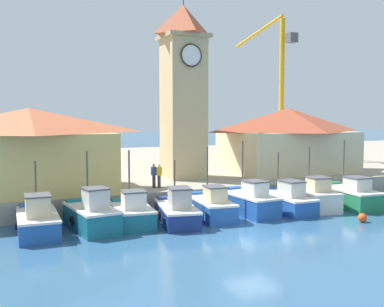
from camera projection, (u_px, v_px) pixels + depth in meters
ground_plane at (253, 238)px, 22.53m from camera, size 300.00×300.00×0.00m
quay_wharf at (117, 168)px, 47.75m from camera, size 120.00×40.00×1.28m
fishing_boat_far_left at (37, 220)px, 23.20m from camera, size 2.15×4.81×3.76m
fishing_boat_left_outer at (92, 215)px, 24.10m from camera, size 2.48×4.62×4.23m
fishing_boat_left_inner at (131, 213)px, 25.22m from camera, size 2.35×4.23×4.18m
fishing_boat_mid_left at (177, 211)px, 25.60m from camera, size 2.71×5.02×3.57m
fishing_boat_center at (211, 206)px, 26.95m from camera, size 2.22×4.67×4.27m
fishing_boat_mid_right at (248, 201)px, 28.05m from camera, size 2.24×4.78×4.56m
fishing_boat_right_inner at (284, 200)px, 28.98m from camera, size 2.01×5.25×3.75m
fishing_boat_right_outer at (313, 197)px, 29.63m from camera, size 2.69×4.56×4.07m
fishing_boat_far_right at (349, 196)px, 30.23m from camera, size 2.37×4.94×4.48m
clock_tower at (183, 88)px, 34.72m from camera, size 3.41×3.41×14.91m
warehouse_left at (30, 149)px, 28.50m from camera, size 10.49×7.01×5.33m
warehouse_right at (288, 139)px, 39.02m from camera, size 10.96×7.35×5.51m
port_crane_near at (280, 105)px, 50.01m from camera, size 2.84×9.15×15.99m
mooring_buoy at (362, 218)px, 25.89m from camera, size 0.51×0.51×0.51m
dock_worker_near_tower at (154, 175)px, 30.28m from camera, size 0.34×0.22×1.62m
dock_worker_along_quay at (159, 175)px, 30.19m from camera, size 0.34×0.22×1.62m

